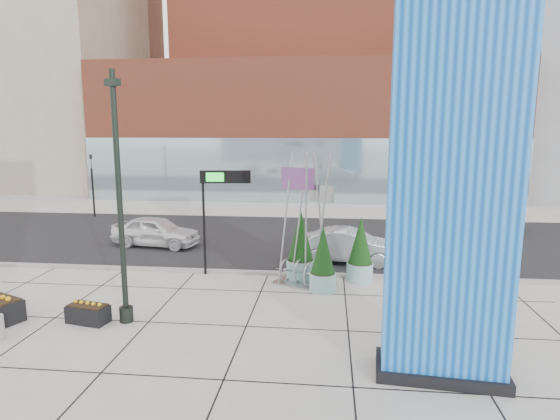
# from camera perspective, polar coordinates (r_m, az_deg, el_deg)

# --- Properties ---
(ground) EXTENTS (160.00, 160.00, 0.00)m
(ground) POSITION_cam_1_polar(r_m,az_deg,el_deg) (15.40, -7.23, -12.24)
(ground) COLOR #9E9991
(ground) RESTS_ON ground
(street_asphalt) EXTENTS (80.00, 12.00, 0.02)m
(street_asphalt) POSITION_cam_1_polar(r_m,az_deg,el_deg) (24.78, -1.95, -3.51)
(street_asphalt) COLOR black
(street_asphalt) RESTS_ON ground
(curb_edge) EXTENTS (80.00, 0.30, 0.12)m
(curb_edge) POSITION_cam_1_polar(r_m,az_deg,el_deg) (19.06, -4.47, -7.57)
(curb_edge) COLOR gray
(curb_edge) RESTS_ON ground
(tower_podium) EXTENTS (34.00, 10.00, 11.00)m
(tower_podium) POSITION_cam_1_polar(r_m,az_deg,el_deg) (40.93, 2.76, 9.60)
(tower_podium) COLOR #A4462F
(tower_podium) RESTS_ON ground
(tower_glass_front) EXTENTS (34.00, 0.60, 5.00)m
(tower_glass_front) POSITION_cam_1_polar(r_m,az_deg,el_deg) (36.29, 2.28, 4.80)
(tower_glass_front) COLOR #8CA5B2
(tower_glass_front) RESTS_ON ground
(building_beige_left) EXTENTS (18.00, 20.00, 34.00)m
(building_beige_left) POSITION_cam_1_polar(r_m,az_deg,el_deg) (57.25, -26.75, 20.30)
(building_beige_left) COLOR gray
(building_beige_left) RESTS_ON ground
(blue_pylon) EXTENTS (3.09, 1.60, 9.95)m
(blue_pylon) POSITION_cam_1_polar(r_m,az_deg,el_deg) (10.97, 20.32, 4.11)
(blue_pylon) COLOR #0B48A8
(blue_pylon) RESTS_ON ground
(lamp_post) EXTENTS (0.51, 0.41, 7.42)m
(lamp_post) POSITION_cam_1_polar(r_m,az_deg,el_deg) (14.46, -18.82, -1.59)
(lamp_post) COLOR black
(lamp_post) RESTS_ON ground
(public_art_sculpture) EXTENTS (2.44, 1.87, 4.98)m
(public_art_sculpture) POSITION_cam_1_polar(r_m,az_deg,el_deg) (17.41, 3.05, -4.99)
(public_art_sculpture) COLOR #A3A5A7
(public_art_sculpture) RESTS_ON ground
(overhead_street_sign) EXTENTS (1.97, 0.39, 4.17)m
(overhead_street_sign) POSITION_cam_1_polar(r_m,az_deg,el_deg) (18.28, -7.23, 2.93)
(overhead_street_sign) COLOR black
(overhead_street_sign) RESTS_ON ground
(round_planter_east) EXTENTS (1.00, 1.00, 2.51)m
(round_planter_east) POSITION_cam_1_polar(r_m,az_deg,el_deg) (18.10, 9.77, -4.92)
(round_planter_east) COLOR #8AB9B7
(round_planter_east) RESTS_ON ground
(round_planter_mid) EXTENTS (0.95, 0.95, 2.39)m
(round_planter_mid) POSITION_cam_1_polar(r_m,az_deg,el_deg) (16.85, 5.25, -6.16)
(round_planter_mid) COLOR #8AB9B7
(round_planter_mid) RESTS_ON ground
(round_planter_west) EXTENTS (1.10, 1.10, 2.74)m
(round_planter_west) POSITION_cam_1_polar(r_m,az_deg,el_deg) (18.06, 2.53, -4.46)
(round_planter_west) COLOR #8AB9B7
(round_planter_west) RESTS_ON ground
(box_planter_south) EXTENTS (1.32, 0.84, 0.67)m
(box_planter_south) POSITION_cam_1_polar(r_m,az_deg,el_deg) (15.56, -22.36, -11.49)
(box_planter_south) COLOR black
(box_planter_south) RESTS_ON ground
(car_white_west) EXTENTS (4.55, 2.37, 1.48)m
(car_white_west) POSITION_cam_1_polar(r_m,az_deg,el_deg) (23.92, -14.90, -2.56)
(car_white_west) COLOR silver
(car_white_west) RESTS_ON ground
(car_silver_mid) EXTENTS (4.59, 2.16, 1.46)m
(car_silver_mid) POSITION_cam_1_polar(r_m,az_deg,el_deg) (20.57, 8.50, -4.40)
(car_silver_mid) COLOR #A4A8AC
(car_silver_mid) RESTS_ON ground
(car_dark_east) EXTENTS (5.13, 2.58, 1.43)m
(car_dark_east) POSITION_cam_1_polar(r_m,az_deg,el_deg) (28.92, 21.90, -0.85)
(car_dark_east) COLOR black
(car_dark_east) RESTS_ON ground
(traffic_signal) EXTENTS (0.15, 0.18, 4.10)m
(traffic_signal) POSITION_cam_1_polar(r_m,az_deg,el_deg) (32.88, -21.90, 3.19)
(traffic_signal) COLOR black
(traffic_signal) RESTS_ON ground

